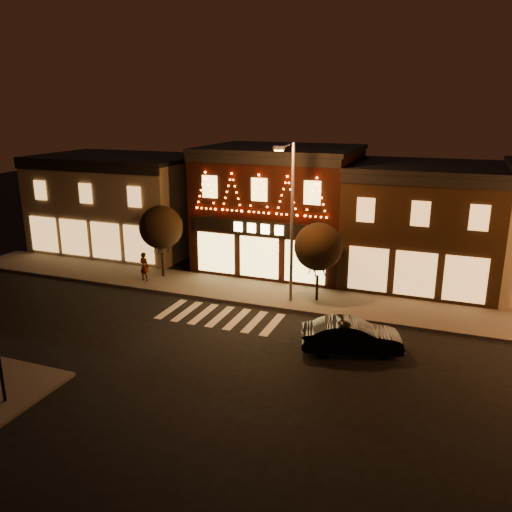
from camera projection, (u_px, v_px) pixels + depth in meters
The scene contains 10 objects.
ground at pixel (184, 347), 24.56m from camera, with size 120.00×120.00×0.00m, color black.
sidewalk_far at pixel (279, 296), 31.02m from camera, with size 44.00×4.00×0.15m, color #47423D.
building_left at pixel (121, 203), 40.55m from camera, with size 12.20×8.28×7.30m.
building_pulp at pixel (280, 208), 35.93m from camera, with size 10.20×8.34×8.30m.
building_right_a at pixel (423, 224), 32.79m from camera, with size 9.20×8.28×7.50m.
streetlamp_mid at pixel (290, 212), 28.38m from camera, with size 0.59×2.05×8.91m.
tree_left at pixel (161, 227), 33.44m from camera, with size 2.80×2.80×4.68m.
tree_right at pixel (318, 247), 29.24m from camera, with size 2.71×2.71×4.53m.
dark_sedan at pixel (351, 336), 23.95m from camera, with size 1.60×4.60×1.52m, color black.
pedestrian at pixel (144, 266), 33.24m from camera, with size 0.68×0.45×1.86m, color gray.
Camera 1 is at (11.16, -19.70, 10.97)m, focal length 36.70 mm.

